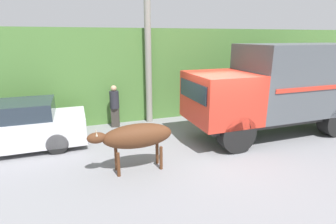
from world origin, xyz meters
name	(u,v)px	position (x,y,z in m)	size (l,w,h in m)	color
ground_plane	(217,153)	(0.00, 0.00, 0.00)	(60.00, 60.00, 0.00)	gray
hillside_embankment	(152,67)	(0.00, 7.37, 1.93)	(32.00, 6.67, 3.85)	#4C7A38
building_backdrop	(84,86)	(-3.66, 5.52, 1.40)	(5.24, 2.70, 2.77)	#99ADB7
cargo_truck	(284,86)	(3.09, 0.78, 1.81)	(6.75, 2.26, 3.27)	#2D2D2D
brown_cow	(136,136)	(-2.62, -0.22, 0.97)	(2.24, 0.66, 1.31)	#512D19
parked_suv	(8,128)	(-6.16, 2.40, 0.76)	(4.73, 1.77, 1.56)	silver
pedestrian_on_hill	(115,105)	(-2.64, 3.56, 0.93)	(0.45, 0.45, 1.70)	#38332D
utility_pole	(148,41)	(-1.15, 3.80, 3.34)	(0.90, 0.26, 6.48)	gray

